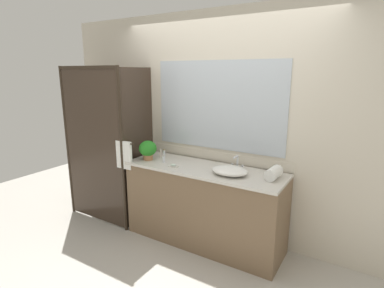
{
  "coord_description": "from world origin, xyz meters",
  "views": [
    {
      "loc": [
        1.55,
        -2.77,
        1.93
      ],
      "look_at": [
        -0.15,
        0.0,
        1.15
      ],
      "focal_mm": 28.31,
      "sensor_mm": 36.0,
      "label": 1
    }
  ],
  "objects_px": {
    "potted_plant": "(148,149)",
    "amenity_bottle_lotion": "(160,153)",
    "amenity_bottle_shampoo": "(164,153)",
    "rolled_towel_near_edge": "(274,173)",
    "sink_basin": "(230,171)",
    "soap_dish": "(173,166)",
    "faucet": "(237,165)",
    "amenity_bottle_conditioner": "(164,159)"
  },
  "relations": [
    {
      "from": "potted_plant",
      "to": "amenity_bottle_lotion",
      "type": "height_order",
      "value": "potted_plant"
    },
    {
      "from": "amenity_bottle_shampoo",
      "to": "rolled_towel_near_edge",
      "type": "xyz_separation_m",
      "value": [
        1.41,
        -0.1,
        0.02
      ]
    },
    {
      "from": "amenity_bottle_shampoo",
      "to": "rolled_towel_near_edge",
      "type": "height_order",
      "value": "rolled_towel_near_edge"
    },
    {
      "from": "sink_basin",
      "to": "amenity_bottle_shampoo",
      "type": "bearing_deg",
      "value": 168.23
    },
    {
      "from": "soap_dish",
      "to": "amenity_bottle_shampoo",
      "type": "bearing_deg",
      "value": 139.24
    },
    {
      "from": "faucet",
      "to": "potted_plant",
      "type": "height_order",
      "value": "potted_plant"
    },
    {
      "from": "amenity_bottle_shampoo",
      "to": "amenity_bottle_lotion",
      "type": "distance_m",
      "value": 0.05
    },
    {
      "from": "amenity_bottle_lotion",
      "to": "amenity_bottle_shampoo",
      "type": "bearing_deg",
      "value": 69.93
    },
    {
      "from": "amenity_bottle_shampoo",
      "to": "sink_basin",
      "type": "bearing_deg",
      "value": -11.77
    },
    {
      "from": "amenity_bottle_conditioner",
      "to": "rolled_towel_near_edge",
      "type": "distance_m",
      "value": 1.26
    },
    {
      "from": "potted_plant",
      "to": "soap_dish",
      "type": "height_order",
      "value": "potted_plant"
    },
    {
      "from": "amenity_bottle_conditioner",
      "to": "soap_dish",
      "type": "bearing_deg",
      "value": -22.36
    },
    {
      "from": "amenity_bottle_shampoo",
      "to": "potted_plant",
      "type": "bearing_deg",
      "value": -107.81
    },
    {
      "from": "soap_dish",
      "to": "amenity_bottle_shampoo",
      "type": "relative_size",
      "value": 1.1
    },
    {
      "from": "sink_basin",
      "to": "rolled_towel_near_edge",
      "type": "xyz_separation_m",
      "value": [
        0.42,
        0.1,
        0.02
      ]
    },
    {
      "from": "rolled_towel_near_edge",
      "to": "amenity_bottle_shampoo",
      "type": "bearing_deg",
      "value": 175.82
    },
    {
      "from": "amenity_bottle_lotion",
      "to": "rolled_towel_near_edge",
      "type": "distance_m",
      "value": 1.43
    },
    {
      "from": "sink_basin",
      "to": "rolled_towel_near_edge",
      "type": "distance_m",
      "value": 0.44
    },
    {
      "from": "faucet",
      "to": "amenity_bottle_lotion",
      "type": "relative_size",
      "value": 1.69
    },
    {
      "from": "sink_basin",
      "to": "potted_plant",
      "type": "relative_size",
      "value": 1.65
    },
    {
      "from": "sink_basin",
      "to": "amenity_bottle_conditioner",
      "type": "distance_m",
      "value": 0.83
    },
    {
      "from": "rolled_towel_near_edge",
      "to": "sink_basin",
      "type": "bearing_deg",
      "value": -166.43
    },
    {
      "from": "sink_basin",
      "to": "amenity_bottle_conditioner",
      "type": "bearing_deg",
      "value": -178.7
    },
    {
      "from": "amenity_bottle_shampoo",
      "to": "amenity_bottle_conditioner",
      "type": "bearing_deg",
      "value": -54.37
    },
    {
      "from": "amenity_bottle_shampoo",
      "to": "soap_dish",
      "type": "bearing_deg",
      "value": -40.76
    },
    {
      "from": "sink_basin",
      "to": "rolled_towel_near_edge",
      "type": "height_order",
      "value": "rolled_towel_near_edge"
    },
    {
      "from": "amenity_bottle_conditioner",
      "to": "rolled_towel_near_edge",
      "type": "xyz_separation_m",
      "value": [
        1.25,
        0.12,
        0.02
      ]
    },
    {
      "from": "rolled_towel_near_edge",
      "to": "potted_plant",
      "type": "bearing_deg",
      "value": -175.32
    },
    {
      "from": "amenity_bottle_conditioner",
      "to": "rolled_towel_near_edge",
      "type": "bearing_deg",
      "value": 5.53
    },
    {
      "from": "sink_basin",
      "to": "faucet",
      "type": "distance_m",
      "value": 0.19
    },
    {
      "from": "faucet",
      "to": "amenity_bottle_conditioner",
      "type": "distance_m",
      "value": 0.85
    },
    {
      "from": "faucet",
      "to": "amenity_bottle_shampoo",
      "type": "height_order",
      "value": "faucet"
    },
    {
      "from": "potted_plant",
      "to": "amenity_bottle_shampoo",
      "type": "bearing_deg",
      "value": 72.19
    },
    {
      "from": "soap_dish",
      "to": "rolled_towel_near_edge",
      "type": "bearing_deg",
      "value": 10.65
    },
    {
      "from": "faucet",
      "to": "soap_dish",
      "type": "distance_m",
      "value": 0.7
    },
    {
      "from": "soap_dish",
      "to": "amenity_bottle_lotion",
      "type": "xyz_separation_m",
      "value": [
        -0.37,
        0.25,
        0.03
      ]
    },
    {
      "from": "amenity_bottle_shampoo",
      "to": "amenity_bottle_lotion",
      "type": "relative_size",
      "value": 0.9
    },
    {
      "from": "soap_dish",
      "to": "rolled_towel_near_edge",
      "type": "distance_m",
      "value": 1.08
    },
    {
      "from": "sink_basin",
      "to": "amenity_bottle_conditioner",
      "type": "xyz_separation_m",
      "value": [
        -0.83,
        -0.02,
        0.0
      ]
    },
    {
      "from": "sink_basin",
      "to": "amenity_bottle_shampoo",
      "type": "distance_m",
      "value": 1.01
    },
    {
      "from": "amenity_bottle_shampoo",
      "to": "amenity_bottle_conditioner",
      "type": "xyz_separation_m",
      "value": [
        0.16,
        -0.22,
        0.0
      ]
    },
    {
      "from": "amenity_bottle_conditioner",
      "to": "amenity_bottle_lotion",
      "type": "bearing_deg",
      "value": 135.95
    }
  ]
}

